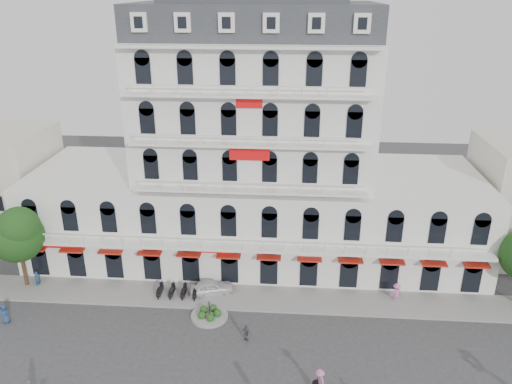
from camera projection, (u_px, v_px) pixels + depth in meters
name	position (u px, v px, depth m)	size (l,w,h in m)	color
ground	(237.00, 368.00, 37.07)	(120.00, 120.00, 0.00)	#38383A
sidewalk	(247.00, 298.00, 45.33)	(53.00, 4.00, 0.16)	gray
main_building	(255.00, 163.00, 49.85)	(45.00, 15.00, 25.80)	silver
traffic_island	(209.00, 315.00, 42.71)	(3.20, 3.20, 1.60)	gray
parked_scooter_row	(178.00, 297.00, 45.62)	(4.40, 1.80, 1.10)	black
tree_west_inner	(17.00, 233.00, 45.08)	(4.76, 4.76, 8.25)	#382314
parked_car	(211.00, 287.00, 45.79)	(1.65, 4.09, 1.39)	silver
rider_center	(319.00, 382.00, 34.10)	(1.06, 1.62, 2.28)	black
pedestrian_left	(5.00, 314.00, 41.79)	(0.86, 0.56, 1.76)	navy
pedestrian_mid	(246.00, 333.00, 39.69)	(0.88, 0.36, 1.49)	#4D4D53
pedestrian_right	(396.00, 293.00, 44.55)	(1.21, 0.70, 1.87)	#CB6BA1
pedestrian_far	(38.00, 279.00, 46.83)	(0.60, 0.39, 1.65)	navy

